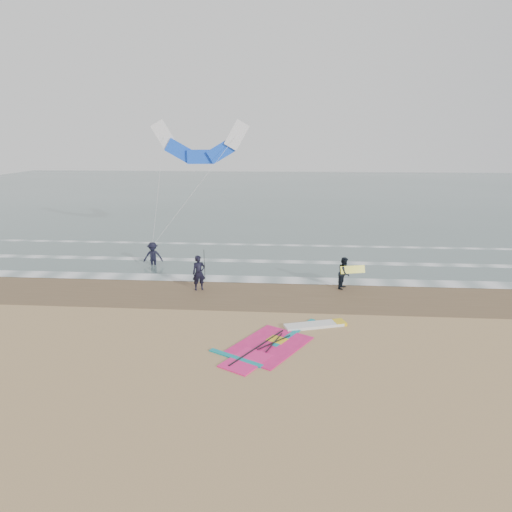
# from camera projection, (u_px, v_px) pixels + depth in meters

# --- Properties ---
(ground) EXTENTS (120.00, 120.00, 0.00)m
(ground) POSITION_uv_depth(u_px,v_px,m) (293.00, 348.00, 16.93)
(ground) COLOR tan
(ground) RESTS_ON ground
(sea_water) EXTENTS (120.00, 80.00, 0.02)m
(sea_water) POSITION_uv_depth(u_px,v_px,m) (293.00, 193.00, 63.22)
(sea_water) COLOR #47605E
(sea_water) RESTS_ON ground
(wet_sand_band) EXTENTS (120.00, 5.00, 0.01)m
(wet_sand_band) POSITION_uv_depth(u_px,v_px,m) (293.00, 294.00, 22.72)
(wet_sand_band) COLOR brown
(wet_sand_band) RESTS_ON ground
(foam_waterline) EXTENTS (120.00, 9.15, 0.02)m
(foam_waterline) POSITION_uv_depth(u_px,v_px,m) (293.00, 269.00, 26.99)
(foam_waterline) COLOR white
(foam_waterline) RESTS_ON ground
(windsurf_rig) EXTENTS (5.32, 5.03, 0.13)m
(windsurf_rig) POSITION_uv_depth(u_px,v_px,m) (283.00, 340.00, 17.53)
(windsurf_rig) COLOR white
(windsurf_rig) RESTS_ON ground
(person_standing) EXTENTS (0.77, 0.65, 1.81)m
(person_standing) POSITION_uv_depth(u_px,v_px,m) (199.00, 273.00, 23.16)
(person_standing) COLOR black
(person_standing) RESTS_ON ground
(person_walking) EXTENTS (0.90, 0.99, 1.65)m
(person_walking) POSITION_uv_depth(u_px,v_px,m) (344.00, 273.00, 23.43)
(person_walking) COLOR black
(person_walking) RESTS_ON ground
(person_wading) EXTENTS (1.27, 0.90, 1.79)m
(person_wading) POSITION_uv_depth(u_px,v_px,m) (153.00, 251.00, 27.62)
(person_wading) COLOR black
(person_wading) RESTS_ON ground
(held_pole) EXTENTS (0.17, 0.86, 1.82)m
(held_pole) POSITION_uv_depth(u_px,v_px,m) (204.00, 265.00, 23.03)
(held_pole) COLOR black
(held_pole) RESTS_ON ground
(carried_kiteboard) EXTENTS (1.30, 0.51, 0.39)m
(carried_kiteboard) POSITION_uv_depth(u_px,v_px,m) (353.00, 270.00, 23.24)
(carried_kiteboard) COLOR yellow
(carried_kiteboard) RESTS_ON ground
(surf_kite) EXTENTS (6.51, 4.36, 7.52)m
(surf_kite) POSITION_uv_depth(u_px,v_px,m) (200.00, 146.00, 29.89)
(surf_kite) COLOR white
(surf_kite) RESTS_ON ground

